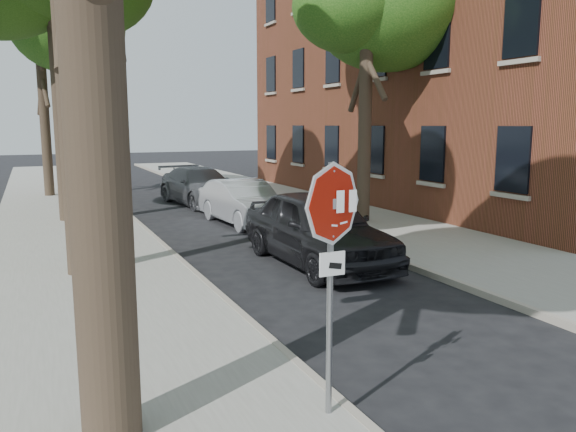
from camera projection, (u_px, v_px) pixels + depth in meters
name	position (u px, v px, depth m)	size (l,w,h in m)	color
ground	(384.00, 409.00, 6.15)	(120.00, 120.00, 0.00)	black
sidewalk_left	(69.00, 233.00, 15.88)	(4.00, 55.00, 0.12)	gray
sidewalk_right	(332.00, 213.00, 19.37)	(4.00, 55.00, 0.12)	gray
curb_left	(142.00, 227.00, 16.72)	(0.12, 55.00, 0.13)	#9E9384
curb_right	(277.00, 217.00, 18.53)	(0.12, 55.00, 0.13)	#9E9384
apartment_building	(480.00, 13.00, 23.24)	(12.20, 20.20, 15.30)	brown
stop_sign	(332.00, 241.00, 5.52)	(0.76, 0.34, 2.61)	gray
tree_far	(37.00, 22.00, 22.81)	(5.29, 4.91, 9.33)	black
car_a	(317.00, 228.00, 12.44)	(1.94, 4.82, 1.64)	black
car_b	(243.00, 202.00, 17.47)	(1.47, 4.21, 1.39)	#B4B5BD
car_c	(200.00, 186.00, 21.85)	(2.02, 4.97, 1.44)	#535359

